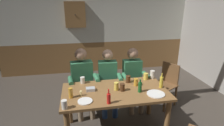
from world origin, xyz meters
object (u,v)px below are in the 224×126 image
at_px(pint_glass_6, 128,79).
at_px(pint_glass_8, 71,93).
at_px(wall_dart_cabinet, 75,15).
at_px(bottle_0, 109,98).
at_px(dining_table, 115,97).
at_px(pint_glass_3, 122,87).
at_px(condiment_caddy, 90,89).
at_px(plate_1, 85,101).
at_px(pint_glass_0, 64,105).
at_px(chair_empty_near_left, 166,83).
at_px(pint_glass_5, 146,76).
at_px(bottle_2, 161,82).
at_px(pint_glass_1, 83,80).
at_px(pint_glass_4, 152,74).
at_px(pint_glass_7, 136,82).
at_px(person_2, 133,76).
at_px(table_candle, 81,93).
at_px(bottle_1, 140,87).
at_px(plate_0, 156,94).
at_px(pint_glass_2, 116,86).
at_px(person_1, 108,79).
at_px(person_0, 83,79).

xyz_separation_m(pint_glass_6, pint_glass_8, (-0.96, -0.36, 0.02)).
bearing_deg(wall_dart_cabinet, bottle_0, -82.68).
distance_m(dining_table, pint_glass_3, 0.20).
relative_size(pint_glass_3, pint_glass_8, 0.78).
bearing_deg(pint_glass_6, condiment_caddy, -164.04).
height_order(plate_1, pint_glass_0, pint_glass_0).
bearing_deg(plate_1, chair_empty_near_left, 27.77).
height_order(plate_1, pint_glass_5, pint_glass_5).
bearing_deg(wall_dart_cabinet, pint_glass_6, -71.23).
relative_size(plate_1, pint_glass_0, 1.70).
distance_m(bottle_2, pint_glass_1, 1.32).
distance_m(pint_glass_4, wall_dart_cabinet, 2.88).
relative_size(pint_glass_4, pint_glass_7, 1.18).
height_order(pint_glass_3, pint_glass_4, pint_glass_4).
relative_size(condiment_caddy, wall_dart_cabinet, 0.20).
xyz_separation_m(person_2, table_candle, (-1.03, -0.72, 0.11)).
distance_m(plate_1, pint_glass_4, 1.39).
bearing_deg(pint_glass_1, pint_glass_5, -2.37).
height_order(pint_glass_4, wall_dart_cabinet, wall_dart_cabinet).
relative_size(chair_empty_near_left, condiment_caddy, 6.29).
bearing_deg(dining_table, bottle_0, -115.04).
xyz_separation_m(table_candle, wall_dart_cabinet, (-0.03, 2.81, 0.94)).
height_order(dining_table, bottle_1, bottle_1).
xyz_separation_m(pint_glass_0, wall_dart_cabinet, (0.19, 3.12, 0.92)).
distance_m(pint_glass_3, pint_glass_7, 0.30).
distance_m(plate_0, pint_glass_0, 1.35).
xyz_separation_m(condiment_caddy, pint_glass_6, (0.67, 0.19, 0.03)).
bearing_deg(plate_1, pint_glass_3, 20.60).
height_order(table_candle, pint_glass_7, pint_glass_7).
height_order(bottle_0, pint_glass_3, bottle_0).
distance_m(pint_glass_1, pint_glass_3, 0.72).
bearing_deg(pint_glass_3, wall_dart_cabinet, 103.65).
xyz_separation_m(pint_glass_4, pint_glass_7, (-0.39, -0.24, -0.01)).
xyz_separation_m(chair_empty_near_left, condiment_caddy, (-1.60, -0.58, 0.30)).
xyz_separation_m(pint_glass_7, wall_dart_cabinet, (-0.94, 2.63, 0.92)).
height_order(bottle_2, pint_glass_2, bottle_2).
relative_size(person_1, table_candle, 15.36).
relative_size(pint_glass_0, pint_glass_2, 0.96).
distance_m(pint_glass_2, pint_glass_5, 0.68).
xyz_separation_m(pint_glass_1, pint_glass_7, (0.87, -0.26, 0.01)).
relative_size(pint_glass_1, pint_glass_6, 0.94).
height_order(person_0, pint_glass_2, person_0).
relative_size(person_2, pint_glass_2, 9.56).
distance_m(dining_table, chair_empty_near_left, 1.39).
bearing_deg(pint_glass_3, person_0, 131.07).
distance_m(dining_table, plate_1, 0.55).
bearing_deg(plate_1, pint_glass_4, 25.63).
bearing_deg(pint_glass_0, person_1, 53.64).
bearing_deg(person_1, chair_empty_near_left, -176.48).
xyz_separation_m(condiment_caddy, plate_1, (-0.10, -0.32, -0.02)).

